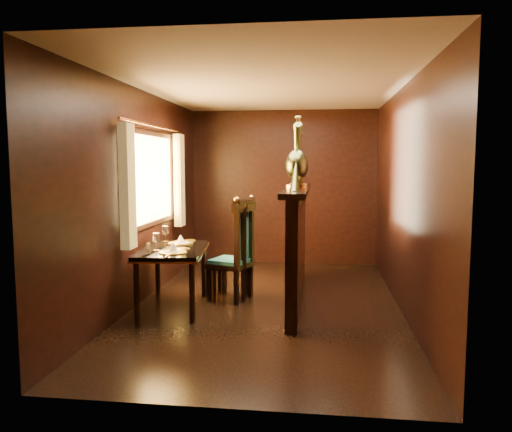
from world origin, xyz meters
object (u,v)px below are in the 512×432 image
Objects in this scene: peacock_left at (297,151)px; peacock_right at (299,155)px; chair_left at (240,248)px; dining_table at (173,254)px; chair_right at (239,246)px.

peacock_left is 0.54m from peacock_right.
chair_left is 1.53× the size of peacock_right.
dining_table is 0.99× the size of chair_right.
peacock_left is (0.69, -0.14, 1.12)m from chair_right.
chair_left is 1.43× the size of peacock_left.
peacock_right is at bearing 20.99° from chair_left.
chair_left is (0.69, 0.53, -0.01)m from dining_table.
dining_table is 1.95m from peacock_right.
chair_left is 1.35m from peacock_right.
chair_left is 0.13m from chair_right.
chair_left reaches higher than dining_table.
peacock_right reaches higher than chair_left.
peacock_right is at bearing 90.00° from peacock_left.
chair_right reaches higher than dining_table.
peacock_left reaches higher than chair_left.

